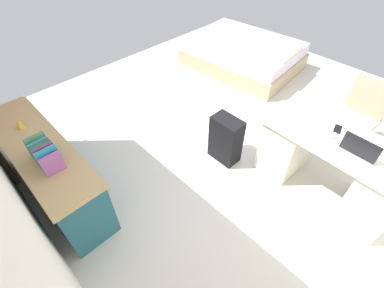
# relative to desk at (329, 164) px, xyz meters

# --- Properties ---
(ground_plane) EXTENTS (6.02, 6.02, 0.00)m
(ground_plane) POSITION_rel_desk_xyz_m (1.13, -0.01, -0.38)
(ground_plane) COLOR beige
(desk) EXTENTS (1.46, 0.71, 0.74)m
(desk) POSITION_rel_desk_xyz_m (0.00, 0.00, 0.00)
(desk) COLOR silver
(desk) RESTS_ON ground_plane
(office_chair) EXTENTS (0.52, 0.52, 0.94)m
(office_chair) POSITION_rel_desk_xyz_m (0.11, -0.83, 0.03)
(office_chair) COLOR black
(office_chair) RESTS_ON ground_plane
(credenza) EXTENTS (1.80, 0.48, 0.72)m
(credenza) POSITION_rel_desk_xyz_m (2.01, 2.12, -0.02)
(credenza) COLOR #235B6B
(credenza) RESTS_ON ground_plane
(bed) EXTENTS (2.01, 1.56, 0.58)m
(bed) POSITION_rel_desk_xyz_m (2.34, -1.58, -0.14)
(bed) COLOR tan
(bed) RESTS_ON ground_plane
(suitcase_black) EXTENTS (0.36, 0.23, 0.60)m
(suitcase_black) POSITION_rel_desk_xyz_m (1.06, 0.41, -0.09)
(suitcase_black) COLOR black
(suitcase_black) RESTS_ON ground_plane
(laptop) EXTENTS (0.32, 0.23, 0.21)m
(laptop) POSITION_rel_desk_xyz_m (-0.17, 0.07, 0.40)
(laptop) COLOR #B7B7BC
(laptop) RESTS_ON desk
(computer_mouse) EXTENTS (0.06, 0.10, 0.03)m
(computer_mouse) POSITION_rel_desk_xyz_m (0.08, 0.02, 0.37)
(computer_mouse) COLOR white
(computer_mouse) RESTS_ON desk
(cell_phone_by_mouse) EXTENTS (0.10, 0.15, 0.01)m
(cell_phone_by_mouse) POSITION_rel_desk_xyz_m (0.10, -0.11, 0.36)
(cell_phone_by_mouse) COLOR black
(cell_phone_by_mouse) RESTS_ON desk
(book_row) EXTENTS (0.35, 0.17, 0.24)m
(book_row) POSITION_rel_desk_xyz_m (1.71, 2.12, 0.44)
(book_row) COLOR #A359A5
(book_row) RESTS_ON credenza
(figurine_small) EXTENTS (0.08, 0.08, 0.11)m
(figurine_small) POSITION_rel_desk_xyz_m (2.34, 2.12, 0.39)
(figurine_small) COLOR gold
(figurine_small) RESTS_ON credenza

